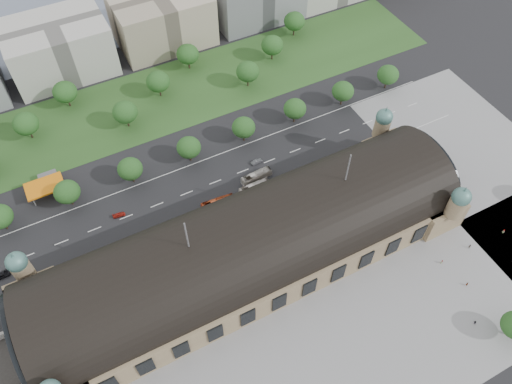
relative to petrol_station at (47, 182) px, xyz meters
name	(u,v)px	position (x,y,z in m)	size (l,w,h in m)	color
ground	(250,262)	(53.91, -65.28, -2.95)	(900.00, 900.00, 0.00)	black
station	(250,247)	(53.91, -65.28, 7.33)	(150.00, 48.40, 44.30)	#98845E
plaza_south	(345,362)	(63.91, -109.28, -2.95)	(190.00, 48.00, 0.12)	gray
plaza_east	(477,160)	(156.91, -65.28, -2.95)	(56.00, 100.00, 0.12)	gray
road_slab	(157,205)	(33.91, -27.28, -2.95)	(260.00, 26.00, 0.10)	black
grass_belt	(124,111)	(38.91, 27.72, -2.95)	(300.00, 45.00, 0.10)	#294D1E
petrol_station	(47,182)	(0.00, 0.00, 0.00)	(14.00, 13.00, 5.05)	orange
office_3	(59,48)	(23.91, 67.72, 9.05)	(45.00, 32.00, 24.00)	#B9B6AF
office_4	(162,19)	(73.91, 67.72, 9.05)	(45.00, 32.00, 24.00)	#B9AA91
tree_row_3	(67,192)	(5.91, -12.28, 4.48)	(9.60, 9.60, 11.52)	#2D2116
tree_row_4	(130,169)	(29.91, -12.28, 4.48)	(9.60, 9.60, 11.52)	#2D2116
tree_row_5	(189,147)	(53.91, -12.28, 4.48)	(9.60, 9.60, 11.52)	#2D2116
tree_row_6	(244,127)	(77.91, -12.28, 4.48)	(9.60, 9.60, 11.52)	#2D2116
tree_row_7	(295,109)	(101.91, -12.28, 4.48)	(9.60, 9.60, 11.52)	#2D2116
tree_row_8	(343,91)	(125.91, -12.28, 4.48)	(9.60, 9.60, 11.52)	#2D2116
tree_row_9	(388,75)	(149.91, -12.28, 4.48)	(9.60, 9.60, 11.52)	#2D2116
tree_belt_4	(26,124)	(-0.09, 29.72, 5.10)	(10.40, 10.40, 12.48)	#2D2116
tree_belt_5	(65,92)	(18.91, 41.72, 5.10)	(10.40, 10.40, 12.48)	#2D2116
tree_belt_6	(125,112)	(37.91, 17.72, 5.10)	(10.40, 10.40, 12.48)	#2D2116
tree_belt_7	(158,82)	(56.91, 29.72, 5.10)	(10.40, 10.40, 12.48)	#2D2116
tree_belt_8	(188,54)	(75.91, 41.72, 5.10)	(10.40, 10.40, 12.48)	#2D2116
tree_belt_9	(248,72)	(94.91, 17.72, 5.10)	(10.40, 10.40, 12.48)	#2D2116
tree_belt_10	(272,45)	(113.91, 29.72, 5.10)	(10.40, 10.40, 12.48)	#2D2116
tree_belt_11	(294,21)	(132.91, 41.72, 5.10)	(10.40, 10.40, 12.48)	#2D2116
traffic_car_2	(1,275)	(-23.35, -31.53, -2.14)	(2.68, 5.81, 1.62)	black
traffic_car_3	(119,215)	(19.77, -25.59, -2.29)	(1.84, 4.53, 1.31)	maroon
traffic_car_5	(257,162)	(76.84, -25.91, -2.18)	(1.63, 4.69, 1.54)	#4F5056
traffic_car_6	(387,135)	(132.21, -37.91, -2.31)	(2.11, 4.57, 1.27)	silver
parked_car_0	(84,275)	(1.47, -44.28, -2.25)	(1.48, 4.25, 1.40)	black
parked_car_1	(57,276)	(-6.53, -40.28, -2.23)	(2.39, 5.19, 1.44)	maroon
parked_car_2	(49,279)	(-9.34, -40.28, -2.18)	(2.16, 5.32, 1.54)	#1A1C49
parked_car_3	(106,258)	(10.19, -41.11, -2.28)	(1.58, 3.92, 1.33)	#5C6063
parked_car_4	(158,244)	(28.12, -44.28, -2.19)	(1.60, 4.59, 1.51)	silver
parked_car_5	(96,264)	(6.29, -41.86, -2.29)	(2.19, 4.74, 1.32)	gray
parked_car_6	(102,257)	(9.07, -40.28, -2.18)	(2.16, 5.32, 1.54)	black
bus_west	(218,203)	(54.23, -38.28, -1.14)	(3.03, 12.97, 3.61)	#BE431E
bus_mid	(255,188)	(69.76, -37.97, -1.20)	(2.94, 12.56, 3.50)	silver
bus_east	(256,176)	(72.91, -33.28, -1.18)	(2.98, 12.73, 3.55)	beige
pedestrian_0	(442,262)	(112.29, -95.91, -2.07)	(0.86, 0.49, 1.75)	gray
pedestrian_1	(467,284)	(114.15, -106.39, -1.99)	(0.70, 0.46, 1.91)	gray
pedestrian_2	(470,246)	(125.11, -95.47, -2.01)	(0.91, 0.52, 1.87)	gray
pedestrian_4	(475,323)	(107.03, -117.87, -2.11)	(1.08, 0.47, 1.68)	gray
pedestrian_5	(503,231)	(140.30, -96.24, -2.02)	(0.91, 0.52, 1.86)	gray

